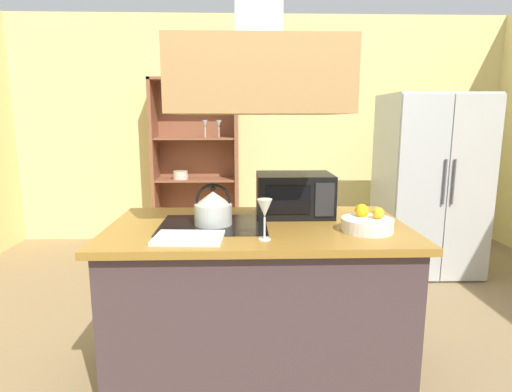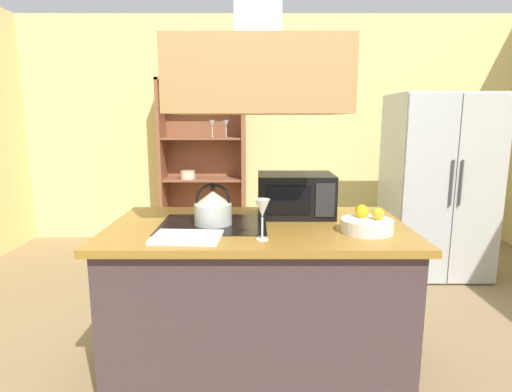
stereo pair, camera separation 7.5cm
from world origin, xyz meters
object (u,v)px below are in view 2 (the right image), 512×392
Objects in this scene: kettle at (212,208)px; fruit_bowl at (365,224)px; microwave at (294,195)px; dish_cabinet at (202,171)px; refrigerator at (435,185)px; cutting_board at (185,237)px; wine_glass_on_counter at (261,210)px.

fruit_bowl is (0.83, -0.16, -0.06)m from kettle.
dish_cabinet is at bearing 109.62° from microwave.
refrigerator is at bearing 39.73° from kettle.
refrigerator reaches higher than microwave.
wine_glass_on_counter is (0.38, -0.02, 0.14)m from cutting_board.
dish_cabinet is 3.10m from fruit_bowl.
dish_cabinet is 3.07m from wine_glass_on_counter.
dish_cabinet is at bearing 102.51° from wine_glass_on_counter.
microwave is (0.88, -2.46, 0.16)m from dish_cabinet.
cutting_board is at bearing -84.50° from dish_cabinet.
refrigerator is 2.59m from dish_cabinet.
microwave is 2.23× the size of wine_glass_on_counter.
fruit_bowl is (1.22, -2.84, 0.08)m from dish_cabinet.
kettle is at bearing 70.16° from cutting_board.
dish_cabinet is (-2.37, 1.05, 0.01)m from refrigerator.
kettle is 0.85× the size of fruit_bowl.
wine_glass_on_counter is (-0.21, -0.53, 0.02)m from microwave.
kettle is 0.69× the size of cutting_board.
fruit_bowl is at bearing -66.77° from dish_cabinet.
microwave reaches higher than kettle.
microwave is at bearing 131.67° from fruit_bowl.
fruit_bowl is at bearing -48.33° from microwave.
cutting_board is (-0.10, -0.29, -0.09)m from kettle.
microwave is 0.53m from fruit_bowl.
wine_glass_on_counter is at bearing -77.49° from dish_cabinet.
fruit_bowl is (0.93, 0.13, 0.03)m from cutting_board.
microwave is at bearing 25.48° from kettle.
fruit_bowl is at bearing 14.68° from wine_glass_on_counter.
wine_glass_on_counter reaches higher than cutting_board.
kettle reaches higher than wine_glass_on_counter.
kettle is 0.85m from fruit_bowl.
kettle is 0.41m from wine_glass_on_counter.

